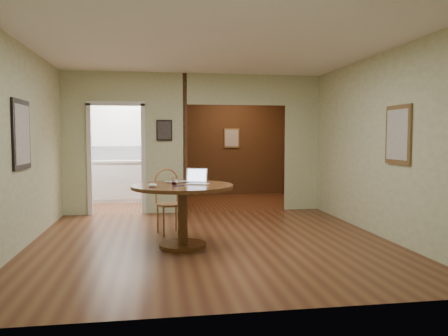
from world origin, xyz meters
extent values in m
plane|color=#4E2616|center=(0.00, 0.00, 0.00)|extent=(5.00, 5.00, 0.00)
plane|color=white|center=(0.00, 0.00, 2.70)|extent=(5.00, 5.00, 0.00)
plane|color=beige|center=(0.00, -2.50, 1.35)|extent=(5.00, 0.00, 5.00)
plane|color=beige|center=(-2.50, 0.00, 1.35)|extent=(0.00, 5.00, 5.00)
plane|color=beige|center=(2.50, 0.00, 1.35)|extent=(0.00, 5.00, 5.00)
cube|color=beige|center=(-2.25, 2.50, 1.35)|extent=(0.50, 2.70, 0.04)
cube|color=beige|center=(-0.60, 2.50, 1.35)|extent=(0.80, 2.70, 0.04)
cube|color=beige|center=(2.15, 2.50, 1.35)|extent=(0.70, 2.70, 0.04)
plane|color=white|center=(-1.35, 4.50, 1.35)|extent=(2.70, 0.00, 2.70)
plane|color=#3A2211|center=(1.15, 5.00, 1.35)|extent=(2.70, 0.00, 2.70)
cube|color=#3A2211|center=(-0.20, 3.75, 1.35)|extent=(0.08, 2.50, 2.70)
cube|color=black|center=(-2.48, 0.00, 1.50)|extent=(0.03, 0.70, 0.90)
cube|color=brown|center=(2.48, -0.50, 1.50)|extent=(0.03, 0.60, 0.80)
cube|color=black|center=(-0.60, 2.48, 1.60)|extent=(0.30, 0.03, 0.40)
cube|color=silver|center=(1.15, 4.98, 1.45)|extent=(0.40, 0.03, 0.50)
cube|color=white|center=(-1.35, 4.49, 1.10)|extent=(2.00, 0.02, 0.32)
cylinder|color=brown|center=(-0.42, -0.24, 0.03)|extent=(0.63, 0.63, 0.06)
cylinder|color=brown|center=(-0.42, -0.24, 0.41)|extent=(0.13, 0.13, 0.73)
cylinder|color=brown|center=(-0.42, -0.24, 0.82)|extent=(1.34, 1.34, 0.04)
cylinder|color=#9E5E38|center=(-0.56, 0.64, 0.45)|extent=(0.52, 0.52, 0.03)
cylinder|color=#9E5E38|center=(-0.66, 0.45, 0.22)|extent=(0.03, 0.03, 0.45)
cylinder|color=#9E5E38|center=(-0.38, 0.54, 0.22)|extent=(0.03, 0.03, 0.45)
cylinder|color=#9E5E38|center=(-0.75, 0.74, 0.22)|extent=(0.03, 0.03, 0.45)
cylinder|color=#9E5E38|center=(-0.46, 0.82, 0.22)|extent=(0.03, 0.03, 0.45)
cylinder|color=#9E5E38|center=(-0.77, 0.73, 0.64)|extent=(0.03, 0.03, 0.36)
cylinder|color=#9E5E38|center=(-0.44, 0.83, 0.64)|extent=(0.03, 0.03, 0.36)
torus|color=#9E5E38|center=(-0.61, 0.79, 0.79)|extent=(0.37, 0.14, 0.38)
cube|color=white|center=(-0.22, -0.21, 0.85)|extent=(0.35, 0.30, 0.01)
cube|color=silver|center=(-0.22, -0.24, 0.85)|extent=(0.27, 0.19, 0.00)
cube|color=white|center=(-0.22, -0.09, 0.95)|extent=(0.29, 0.16, 0.19)
cube|color=#91A0B9|center=(-0.22, -0.10, 0.95)|extent=(0.25, 0.13, 0.16)
imported|color=#B1B2B6|center=(-0.49, -0.03, 0.85)|extent=(0.36, 0.26, 0.03)
ellipsoid|color=white|center=(-0.81, -0.47, 0.86)|extent=(0.12, 0.07, 0.05)
cylinder|color=#0D0C5A|center=(-0.47, -0.39, 0.84)|extent=(0.13, 0.09, 0.01)
cube|color=white|center=(-1.35, 4.20, 0.45)|extent=(2.00, 0.55, 0.90)
cube|color=silver|center=(-1.35, 4.20, 0.92)|extent=(2.06, 0.60, 0.04)
sphere|color=#B20C0C|center=(-1.50, 3.91, 0.50)|extent=(0.03, 0.03, 0.03)
sphere|color=#B20C0C|center=(-0.50, 3.91, 0.50)|extent=(0.03, 0.03, 0.03)
ellipsoid|color=tan|center=(-0.55, 4.20, 1.11)|extent=(0.35, 0.30, 0.34)
camera|label=1|loc=(-0.77, -5.98, 1.46)|focal=35.00mm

